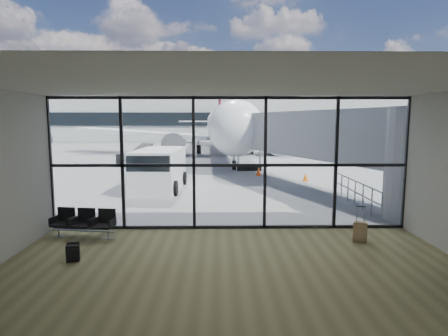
{
  "coord_description": "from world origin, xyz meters",
  "views": [
    {
      "loc": [
        -0.36,
        -12.51,
        3.69
      ],
      "look_at": [
        -0.14,
        3.0,
        1.73
      ],
      "focal_mm": 30.0,
      "sensor_mm": 36.0,
      "label": 1
    }
  ],
  "objects_px": {
    "airliner": "(225,126)",
    "mobile_stairs": "(29,170)",
    "backpack": "(73,253)",
    "seating_row": "(85,221)",
    "belt_loader": "(134,158)",
    "service_van": "(158,169)",
    "suitcase": "(360,232)"
  },
  "relations": [
    {
      "from": "airliner",
      "to": "mobile_stairs",
      "type": "distance_m",
      "value": 23.41
    },
    {
      "from": "service_van",
      "to": "mobile_stairs",
      "type": "xyz_separation_m",
      "value": [
        -8.91,
        4.08,
        -0.53
      ]
    },
    {
      "from": "backpack",
      "to": "airliner",
      "type": "relative_size",
      "value": 0.01
    },
    {
      "from": "backpack",
      "to": "belt_loader",
      "type": "bearing_deg",
      "value": 84.13
    },
    {
      "from": "service_van",
      "to": "seating_row",
      "type": "bearing_deg",
      "value": -94.88
    },
    {
      "from": "seating_row",
      "to": "airliner",
      "type": "bearing_deg",
      "value": 89.73
    },
    {
      "from": "airliner",
      "to": "belt_loader",
      "type": "height_order",
      "value": "airliner"
    },
    {
      "from": "seating_row",
      "to": "service_van",
      "type": "height_order",
      "value": "service_van"
    },
    {
      "from": "airliner",
      "to": "mobile_stairs",
      "type": "relative_size",
      "value": 11.25
    },
    {
      "from": "backpack",
      "to": "airliner",
      "type": "xyz_separation_m",
      "value": [
        4.52,
        33.77,
        2.88
      ]
    },
    {
      "from": "backpack",
      "to": "belt_loader",
      "type": "relative_size",
      "value": 0.13
    },
    {
      "from": "belt_loader",
      "to": "mobile_stairs",
      "type": "xyz_separation_m",
      "value": [
        -4.96,
        -7.54,
        0.01
      ]
    },
    {
      "from": "seating_row",
      "to": "mobile_stairs",
      "type": "xyz_separation_m",
      "value": [
        -7.83,
        12.18,
        0.08
      ]
    },
    {
      "from": "seating_row",
      "to": "backpack",
      "type": "bearing_deg",
      "value": -69.76
    },
    {
      "from": "airliner",
      "to": "mobile_stairs",
      "type": "height_order",
      "value": "airliner"
    },
    {
      "from": "seating_row",
      "to": "suitcase",
      "type": "relative_size",
      "value": 1.85
    },
    {
      "from": "backpack",
      "to": "mobile_stairs",
      "type": "distance_m",
      "value": 16.55
    },
    {
      "from": "airliner",
      "to": "belt_loader",
      "type": "bearing_deg",
      "value": -125.19
    },
    {
      "from": "seating_row",
      "to": "belt_loader",
      "type": "bearing_deg",
      "value": 106.94
    },
    {
      "from": "belt_loader",
      "to": "mobile_stairs",
      "type": "relative_size",
      "value": 1.11
    },
    {
      "from": "seating_row",
      "to": "airliner",
      "type": "height_order",
      "value": "airliner"
    },
    {
      "from": "belt_loader",
      "to": "mobile_stairs",
      "type": "height_order",
      "value": "mobile_stairs"
    },
    {
      "from": "seating_row",
      "to": "backpack",
      "type": "xyz_separation_m",
      "value": [
        0.44,
        -2.14,
        -0.26
      ]
    },
    {
      "from": "seating_row",
      "to": "service_van",
      "type": "relative_size",
      "value": 0.4
    },
    {
      "from": "backpack",
      "to": "airliner",
      "type": "distance_m",
      "value": 34.19
    },
    {
      "from": "suitcase",
      "to": "seating_row",
      "type": "bearing_deg",
      "value": -165.4
    },
    {
      "from": "airliner",
      "to": "service_van",
      "type": "xyz_separation_m",
      "value": [
        -3.89,
        -23.52,
        -2.0
      ]
    },
    {
      "from": "backpack",
      "to": "suitcase",
      "type": "xyz_separation_m",
      "value": [
        8.15,
        1.47,
        0.09
      ]
    },
    {
      "from": "service_van",
      "to": "suitcase",
      "type": "bearing_deg",
      "value": -46.75
    },
    {
      "from": "mobile_stairs",
      "to": "belt_loader",
      "type": "bearing_deg",
      "value": 54.88
    },
    {
      "from": "backpack",
      "to": "mobile_stairs",
      "type": "relative_size",
      "value": 0.14
    },
    {
      "from": "suitcase",
      "to": "belt_loader",
      "type": "xyz_separation_m",
      "value": [
        -11.47,
        20.4,
        0.24
      ]
    }
  ]
}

